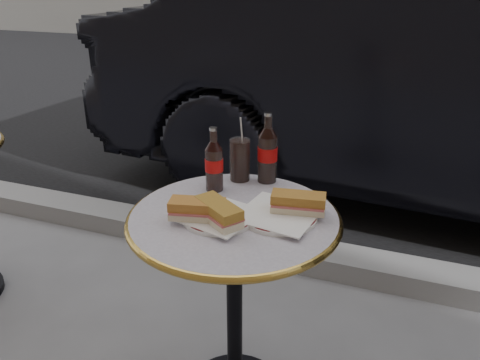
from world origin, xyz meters
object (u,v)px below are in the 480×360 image
(bistro_table, at_px, (235,315))
(cola_bottle_right, at_px, (268,148))
(cola_glass, at_px, (240,160))
(plate_left, at_px, (219,217))
(cola_bottle_left, at_px, (214,159))
(plate_right, at_px, (279,216))

(bistro_table, distance_m, cola_bottle_right, 0.55)
(cola_glass, bearing_deg, bistro_table, -73.45)
(bistro_table, distance_m, cola_glass, 0.50)
(plate_left, height_order, cola_bottle_right, cola_bottle_right)
(cola_bottle_left, distance_m, cola_bottle_right, 0.19)
(bistro_table, relative_size, plate_left, 3.54)
(plate_right, xyz_separation_m, cola_bottle_left, (-0.25, 0.11, 0.10))
(plate_right, xyz_separation_m, cola_bottle_right, (-0.11, 0.24, 0.11))
(bistro_table, relative_size, cola_glass, 5.14)
(cola_bottle_left, height_order, cola_glass, cola_bottle_left)
(plate_left, relative_size, cola_bottle_right, 0.87)
(cola_bottle_right, relative_size, cola_glass, 1.66)
(cola_bottle_right, height_order, cola_glass, cola_bottle_right)
(plate_right, xyz_separation_m, cola_glass, (-0.20, 0.22, 0.07))
(plate_left, distance_m, cola_glass, 0.29)
(plate_left, height_order, cola_bottle_left, cola_bottle_left)
(cola_glass, bearing_deg, plate_left, -81.51)
(cola_bottle_right, xyz_separation_m, cola_glass, (-0.09, -0.02, -0.05))
(plate_right, bearing_deg, cola_bottle_left, 155.67)
(bistro_table, bearing_deg, cola_bottle_left, 131.14)
(plate_left, relative_size, plate_right, 0.94)
(plate_left, bearing_deg, cola_bottle_left, 116.80)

